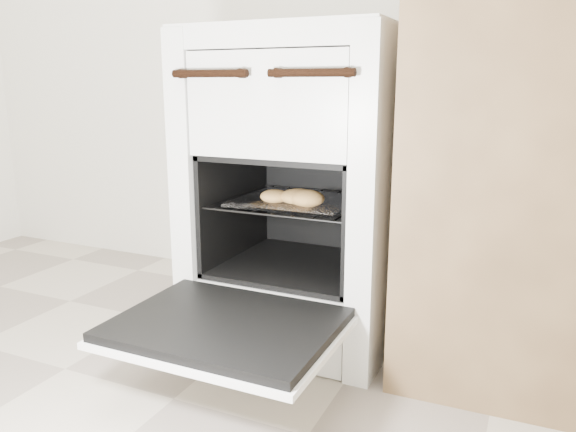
{
  "coord_description": "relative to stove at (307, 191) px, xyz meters",
  "views": [
    {
      "loc": [
        0.72,
        -0.25,
        0.71
      ],
      "look_at": [
        0.12,
        1.06,
        0.36
      ],
      "focal_mm": 35.0,
      "sensor_mm": 36.0,
      "label": 1
    }
  ],
  "objects": [
    {
      "name": "oven_door",
      "position": [
        0.0,
        -0.46,
        -0.23
      ],
      "size": [
        0.49,
        0.38,
        0.03
      ],
      "color": "black",
      "rests_on": "stove"
    },
    {
      "name": "foil_sheet",
      "position": [
        0.0,
        -0.08,
        -0.01
      ],
      "size": [
        0.31,
        0.27,
        0.01
      ],
      "primitive_type": "cube",
      "color": "white",
      "rests_on": "oven_rack"
    },
    {
      "name": "stove",
      "position": [
        0.0,
        0.0,
        0.0
      ],
      "size": [
        0.55,
        0.61,
        0.84
      ],
      "color": "silver",
      "rests_on": "ground"
    },
    {
      "name": "baked_rolls",
      "position": [
        0.03,
        -0.14,
        0.01
      ],
      "size": [
        0.2,
        0.13,
        0.04
      ],
      "color": "#B78949",
      "rests_on": "foil_sheet"
    },
    {
      "name": "oven_rack",
      "position": [
        0.0,
        -0.06,
        -0.02
      ],
      "size": [
        0.4,
        0.38,
        0.01
      ],
      "color": "black",
      "rests_on": "stove"
    }
  ]
}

